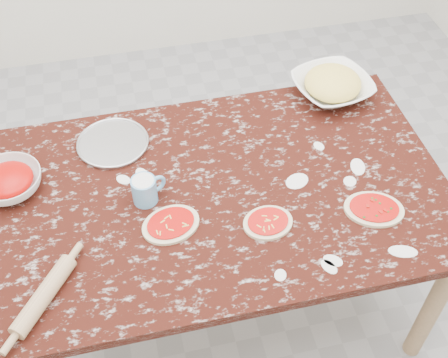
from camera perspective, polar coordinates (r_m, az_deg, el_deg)
ground at (r=2.64m, az=0.00°, el=-11.78°), size 4.00×4.00×0.00m
worktable at (r=2.10m, az=0.00°, el=-2.45°), size 1.60×1.00×0.75m
pizza_tray at (r=2.23m, az=-11.07°, el=3.52°), size 0.35×0.35×0.01m
sauce_bowl at (r=2.14m, az=-20.74°, el=-0.33°), size 0.31×0.31×0.07m
cheese_bowl at (r=2.43m, az=10.77°, el=9.02°), size 0.37×0.37×0.08m
flour_mug at (r=1.98m, az=-7.89°, el=-1.05°), size 0.13×0.09×0.10m
pizza_left at (r=1.93m, az=-5.35°, el=-4.54°), size 0.24×0.20×0.02m
pizza_mid at (r=1.93m, az=4.42°, el=-4.37°), size 0.19×0.16×0.02m
pizza_right at (r=2.03m, az=14.79°, el=-2.92°), size 0.25×0.21×0.02m
rolling_pin at (r=1.82m, az=-17.59°, el=-11.06°), size 0.21×0.26×0.06m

